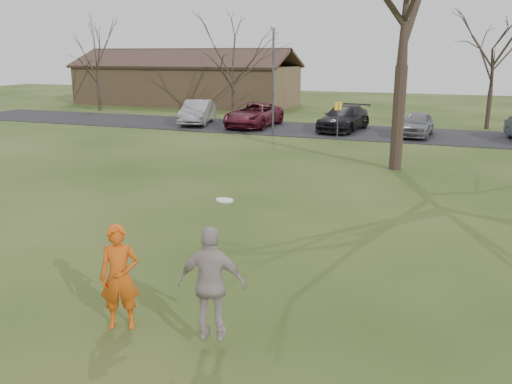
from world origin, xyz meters
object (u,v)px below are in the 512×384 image
Objects in this scene: car_2 at (254,115)px; building at (187,83)px; car_3 at (344,118)px; car_1 at (197,112)px; catching_play at (212,284)px; player_defender at (120,277)px; lamp_post at (273,66)px; car_4 at (417,124)px.

building reaches higher than car_2.
car_2 is 1.06× the size of car_3.
car_1 is 2.10× the size of catching_play.
catching_play reaches higher than car_3.
player_defender reaches higher than car_1.
car_3 is at bearing -12.93° from car_1.
player_defender is 23.50m from lamp_post.
car_1 is at bearing -59.28° from building.
car_1 reaches higher than car_4.
car_2 is at bearing -179.09° from car_4.
building is at bearing 105.92° from car_1.
lamp_post reaches higher than car_2.
player_defender is at bearing -80.54° from car_1.
catching_play is 0.11× the size of building.
car_2 is 2.41× the size of catching_play.
car_4 is at bearing -16.72° from car_1.
catching_play is at bearing -75.52° from car_3.
building is (-19.10, 38.24, 1.00)m from player_defender.
catching_play is at bearing -77.31° from car_1.
player_defender is at bearing -63.45° from building.
car_3 is 0.83× the size of lamp_post.
lamp_post is (-5.10, 22.74, 3.03)m from player_defender.
catching_play is at bearing -88.89° from car_4.
building is at bearing 152.23° from car_4.
car_3 is (9.92, 0.32, -0.03)m from car_1.
player_defender is 0.82× the size of catching_play.
building is (-7.75, 13.04, 1.11)m from car_1.
lamp_post is (6.25, -2.46, 3.14)m from car_1.
car_1 is 28.57m from catching_play.
car_2 is at bearing -169.81° from car_3.
car_2 is at bearing -14.50° from car_1.
car_4 is 0.65× the size of lamp_post.
car_3 is (5.84, 0.30, -0.01)m from car_2.
lamp_post reaches higher than player_defender.
car_4 is (10.24, -0.50, -0.07)m from car_2.
car_3 is 0.25× the size of building.
car_3 is 25.87m from catching_play.
building reaches higher than catching_play.
player_defender is 24.90m from car_4.
car_3 is 5.59m from lamp_post.
car_1 is (-11.36, 25.20, -0.11)m from player_defender.
car_1 is 0.23× the size of building.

